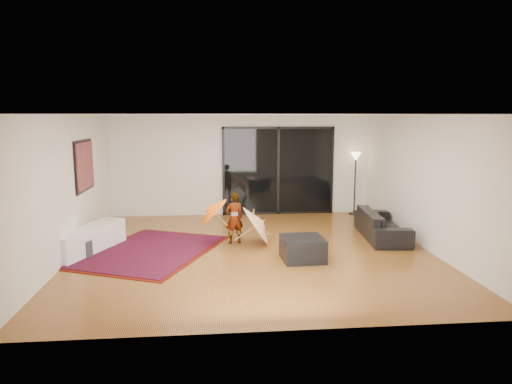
{
  "coord_description": "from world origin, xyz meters",
  "views": [
    {
      "loc": [
        -0.76,
        -8.83,
        2.67
      ],
      "look_at": [
        0.12,
        0.59,
        1.1
      ],
      "focal_mm": 32.0,
      "sensor_mm": 36.0,
      "label": 1
    }
  ],
  "objects": [
    {
      "name": "persian_rug",
      "position": [
        -2.04,
        0.13,
        0.01
      ],
      "size": [
        3.2,
        3.66,
        0.02
      ],
      "rotation": [
        0.0,
        0.0,
        -0.4
      ],
      "color": "#510F07",
      "rests_on": "floor"
    },
    {
      "name": "parasol_white",
      "position": [
        0.26,
        0.45,
        0.5
      ],
      "size": [
        0.69,
        0.96,
        0.98
      ],
      "rotation": [
        0.0,
        0.99,
        0.0
      ],
      "color": "white",
      "rests_on": "floor"
    },
    {
      "name": "floor",
      "position": [
        0.0,
        0.0,
        0.0
      ],
      "size": [
        7.0,
        7.0,
        0.0
      ],
      "primitive_type": "plane",
      "color": "#A0642C",
      "rests_on": "ground"
    },
    {
      "name": "sliding_door",
      "position": [
        1.0,
        3.47,
        1.2
      ],
      "size": [
        3.06,
        0.07,
        2.4
      ],
      "color": "black",
      "rests_on": "wall_back"
    },
    {
      "name": "wall_right",
      "position": [
        3.5,
        0.0,
        1.35
      ],
      "size": [
        0.0,
        7.0,
        7.0
      ],
      "primitive_type": "plane",
      "rotation": [
        1.57,
        0.0,
        -1.57
      ],
      "color": "silver",
      "rests_on": "floor"
    },
    {
      "name": "media_console",
      "position": [
        -3.25,
        0.21,
        0.26
      ],
      "size": [
        1.14,
        1.87,
        0.51
      ],
      "primitive_type": "cube",
      "rotation": [
        0.0,
        0.0,
        -0.4
      ],
      "color": "white",
      "rests_on": "floor"
    },
    {
      "name": "wall_left",
      "position": [
        -3.5,
        0.0,
        1.35
      ],
      "size": [
        0.0,
        7.0,
        7.0
      ],
      "primitive_type": "plane",
      "rotation": [
        1.57,
        0.0,
        1.57
      ],
      "color": "silver",
      "rests_on": "floor"
    },
    {
      "name": "wall_front",
      "position": [
        0.0,
        -3.5,
        1.35
      ],
      "size": [
        7.0,
        0.0,
        7.0
      ],
      "primitive_type": "plane",
      "rotation": [
        -1.57,
        0.0,
        0.0
      ],
      "color": "silver",
      "rests_on": "floor"
    },
    {
      "name": "ceiling",
      "position": [
        0.0,
        0.0,
        2.7
      ],
      "size": [
        7.0,
        7.0,
        0.0
      ],
      "primitive_type": "plane",
      "rotation": [
        3.14,
        0.0,
        0.0
      ],
      "color": "white",
      "rests_on": "wall_back"
    },
    {
      "name": "child",
      "position": [
        -0.34,
        0.6,
        0.55
      ],
      "size": [
        0.46,
        0.36,
        1.09
      ],
      "primitive_type": "imported",
      "rotation": [
        0.0,
        0.0,
        3.43
      ],
      "color": "#999999",
      "rests_on": "floor"
    },
    {
      "name": "parasol_orange",
      "position": [
        -0.89,
        0.55,
        0.73
      ],
      "size": [
        0.66,
        0.75,
        0.85
      ],
      "rotation": [
        0.0,
        -0.77,
        0.0
      ],
      "color": "#FF670D",
      "rests_on": "child"
    },
    {
      "name": "wall_back",
      "position": [
        0.0,
        3.5,
        1.35
      ],
      "size": [
        7.0,
        0.0,
        7.0
      ],
      "primitive_type": "plane",
      "rotation": [
        1.57,
        0.0,
        0.0
      ],
      "color": "silver",
      "rests_on": "floor"
    },
    {
      "name": "speaker",
      "position": [
        -3.25,
        -0.12,
        0.16
      ],
      "size": [
        0.35,
        0.35,
        0.33
      ],
      "primitive_type": "cube",
      "rotation": [
        0.0,
        0.0,
        0.26
      ],
      "color": "#424244",
      "rests_on": "floor"
    },
    {
      "name": "ottoman",
      "position": [
        0.88,
        -0.67,
        0.22
      ],
      "size": [
        0.8,
        0.8,
        0.44
      ],
      "primitive_type": "cube",
      "rotation": [
        0.0,
        0.0,
        0.05
      ],
      "color": "black",
      "rests_on": "floor"
    },
    {
      "name": "floor_lamp",
      "position": [
        3.1,
        3.25,
        1.35
      ],
      "size": [
        0.29,
        0.29,
        1.71
      ],
      "color": "black",
      "rests_on": "floor"
    },
    {
      "name": "sofa",
      "position": [
        2.95,
        0.75,
        0.3
      ],
      "size": [
        1.01,
        2.13,
        0.6
      ],
      "primitive_type": "imported",
      "rotation": [
        0.0,
        0.0,
        1.47
      ],
      "color": "black",
      "rests_on": "floor"
    },
    {
      "name": "painting",
      "position": [
        -3.46,
        1.0,
        1.65
      ],
      "size": [
        0.04,
        1.28,
        1.08
      ],
      "color": "black",
      "rests_on": "wall_left"
    }
  ]
}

